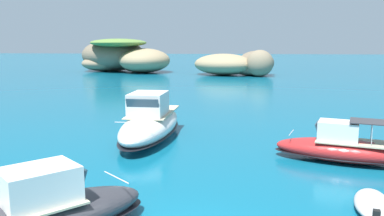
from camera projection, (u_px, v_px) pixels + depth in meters
The scene contains 5 objects.
islet_large at pixel (122, 57), 75.88m from camera, with size 22.35×20.32×6.22m.
islet_small at pixel (238, 64), 66.54m from camera, with size 15.80×13.11×4.32m.
motorboat_red at pixel (344, 148), 17.65m from camera, with size 6.46×3.49×1.95m.
motorboat_white at pixel (150, 123), 22.10m from camera, with size 2.75×8.95×2.63m.
dinghy_tender at pixel (372, 204), 12.53m from camera, with size 1.67×2.87×0.58m.
Camera 1 is at (1.70, -9.58, 5.26)m, focal length 36.79 mm.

